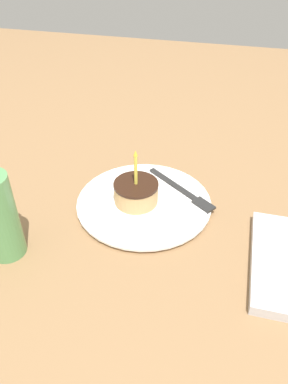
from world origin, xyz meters
The scene contains 4 objects.
ground_plane centered at (0.00, 0.00, -0.02)m, with size 2.40×2.40×0.04m.
plate centered at (0.03, 0.01, 0.01)m, with size 0.27×0.27×0.01m.
cake_slice centered at (0.02, 0.03, 0.04)m, with size 0.09×0.09×0.12m.
fork centered at (0.08, -0.06, 0.02)m, with size 0.12×0.16×0.00m.
Camera 1 is at (-0.55, -0.14, 0.49)m, focal length 35.00 mm.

